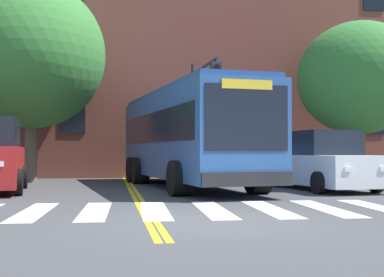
{
  "coord_description": "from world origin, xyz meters",
  "views": [
    {
      "loc": [
        -1.81,
        -9.28,
        1.28
      ],
      "look_at": [
        0.87,
        7.87,
        1.66
      ],
      "focal_mm": 50.0,
      "sensor_mm": 36.0,
      "label": 1
    }
  ],
  "objects_px": {
    "car_white_far_lane": "(322,163)",
    "street_tree_curbside_large": "(359,78)",
    "city_bus": "(187,136)",
    "street_tree_curbside_small": "(31,56)",
    "traffic_light_overhead": "(203,98)"
  },
  "relations": [
    {
      "from": "city_bus",
      "to": "car_white_far_lane",
      "type": "height_order",
      "value": "city_bus"
    },
    {
      "from": "traffic_light_overhead",
      "to": "street_tree_curbside_small",
      "type": "height_order",
      "value": "street_tree_curbside_small"
    },
    {
      "from": "city_bus",
      "to": "street_tree_curbside_small",
      "type": "relative_size",
      "value": 1.36
    },
    {
      "from": "street_tree_curbside_large",
      "to": "traffic_light_overhead",
      "type": "bearing_deg",
      "value": -162.39
    },
    {
      "from": "traffic_light_overhead",
      "to": "street_tree_curbside_small",
      "type": "distance_m",
      "value": 7.23
    },
    {
      "from": "street_tree_curbside_large",
      "to": "street_tree_curbside_small",
      "type": "height_order",
      "value": "street_tree_curbside_small"
    },
    {
      "from": "car_white_far_lane",
      "to": "city_bus",
      "type": "bearing_deg",
      "value": 156.76
    },
    {
      "from": "city_bus",
      "to": "car_white_far_lane",
      "type": "xyz_separation_m",
      "value": [
        4.14,
        -1.78,
        -0.92
      ]
    },
    {
      "from": "street_tree_curbside_small",
      "to": "car_white_far_lane",
      "type": "bearing_deg",
      "value": -29.58
    },
    {
      "from": "traffic_light_overhead",
      "to": "street_tree_curbside_small",
      "type": "bearing_deg",
      "value": 158.58
    },
    {
      "from": "car_white_far_lane",
      "to": "traffic_light_overhead",
      "type": "relative_size",
      "value": 1.05
    },
    {
      "from": "traffic_light_overhead",
      "to": "street_tree_curbside_small",
      "type": "relative_size",
      "value": 0.59
    },
    {
      "from": "city_bus",
      "to": "traffic_light_overhead",
      "type": "bearing_deg",
      "value": 59.35
    },
    {
      "from": "car_white_far_lane",
      "to": "street_tree_curbside_large",
      "type": "relative_size",
      "value": 0.7
    },
    {
      "from": "car_white_far_lane",
      "to": "street_tree_curbside_large",
      "type": "distance_m",
      "value": 7.56
    }
  ]
}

